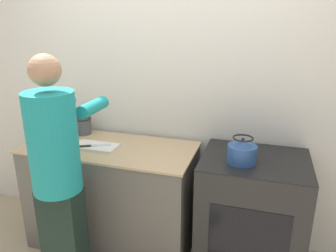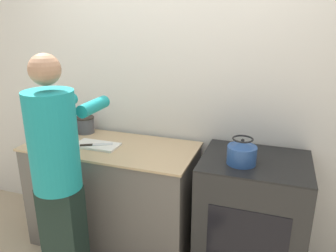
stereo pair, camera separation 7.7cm
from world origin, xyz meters
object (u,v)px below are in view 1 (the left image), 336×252
object	(u,v)px
person	(58,172)
kettle	(242,152)
cutting_board	(95,146)
knife	(94,146)
oven	(250,216)
bowl_prep	(58,136)
canister_jar	(82,126)

from	to	relation	value
person	kettle	size ratio (longest dim) A/B	8.48
cutting_board	knife	bearing A→B (deg)	-94.93
cutting_board	person	bearing A→B (deg)	-90.14
oven	cutting_board	xyz separation A→B (m)	(-1.23, -0.05, 0.43)
kettle	bowl_prep	xyz separation A→B (m)	(-1.53, 0.11, -0.09)
canister_jar	knife	bearing A→B (deg)	-46.32
person	knife	distance (m)	0.48
oven	canister_jar	distance (m)	1.59
oven	canister_jar	world-z (taller)	canister_jar
knife	canister_jar	distance (m)	0.38
knife	kettle	xyz separation A→B (m)	(1.14, -0.02, 0.10)
oven	person	xyz separation A→B (m)	(-1.23, -0.55, 0.45)
kettle	canister_jar	size ratio (longest dim) A/B	1.24
cutting_board	bowl_prep	xyz separation A→B (m)	(-0.39, 0.07, 0.02)
kettle	canister_jar	distance (m)	1.43
knife	bowl_prep	world-z (taller)	bowl_prep
person	cutting_board	bearing A→B (deg)	89.86
bowl_prep	knife	bearing A→B (deg)	-13.10
kettle	knife	bearing A→B (deg)	178.92
cutting_board	knife	world-z (taller)	knife
knife	bowl_prep	size ratio (longest dim) A/B	1.23
bowl_prep	canister_jar	distance (m)	0.23
bowl_prep	person	bearing A→B (deg)	-55.41
person	knife	xyz separation A→B (m)	(-0.00, 0.48, 0.00)
cutting_board	bowl_prep	distance (m)	0.40
knife	bowl_prep	distance (m)	0.40
knife	kettle	world-z (taller)	kettle
person	cutting_board	size ratio (longest dim) A/B	4.75
kettle	cutting_board	bearing A→B (deg)	178.01
bowl_prep	canister_jar	bearing A→B (deg)	55.05
oven	cutting_board	bearing A→B (deg)	-177.57
knife	canister_jar	bearing A→B (deg)	106.67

